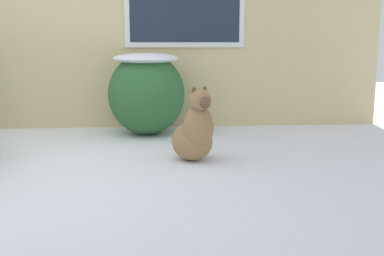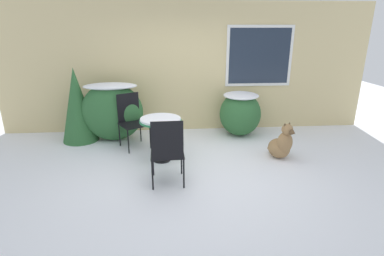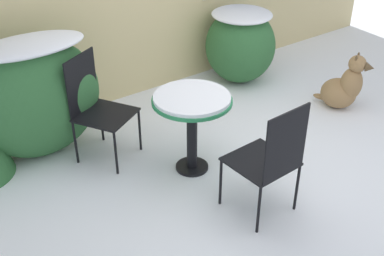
{
  "view_description": "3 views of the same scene",
  "coord_description": "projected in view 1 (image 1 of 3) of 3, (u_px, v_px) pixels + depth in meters",
  "views": [
    {
      "loc": [
        1.24,
        -3.74,
        1.09
      ],
      "look_at": [
        1.54,
        0.48,
        0.29
      ],
      "focal_mm": 45.0,
      "sensor_mm": 36.0,
      "label": 1
    },
    {
      "loc": [
        -0.38,
        -4.31,
        2.21
      ],
      "look_at": [
        0.0,
        0.6,
        0.55
      ],
      "focal_mm": 28.0,
      "sensor_mm": 36.0,
      "label": 2
    },
    {
      "loc": [
        -2.76,
        -2.46,
        2.68
      ],
      "look_at": [
        -0.54,
        0.51,
        0.44
      ],
      "focal_mm": 45.0,
      "sensor_mm": 36.0,
      "label": 3
    }
  ],
  "objects": [
    {
      "name": "dog",
      "position": [
        195.0,
        133.0,
        4.28
      ],
      "size": [
        0.49,
        0.6,
        0.68
      ],
      "rotation": [
        0.0,
        0.0,
        0.42
      ],
      "color": "#937047",
      "rests_on": "ground_plane"
    },
    {
      "name": "house_wall",
      "position": [
        60.0,
        13.0,
        5.69
      ],
      "size": [
        8.0,
        0.1,
        2.73
      ],
      "color": "#D1BC84",
      "rests_on": "ground_plane"
    },
    {
      "name": "shrub_middle",
      "position": [
        146.0,
        91.0,
        5.45
      ],
      "size": [
        0.87,
        0.87,
        0.93
      ],
      "color": "#2D6033",
      "rests_on": "ground_plane"
    },
    {
      "name": "ground_plane",
      "position": [
        1.0,
        178.0,
        3.79
      ],
      "size": [
        16.0,
        16.0,
        0.0
      ],
      "primitive_type": "plane",
      "color": "white"
    }
  ]
}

